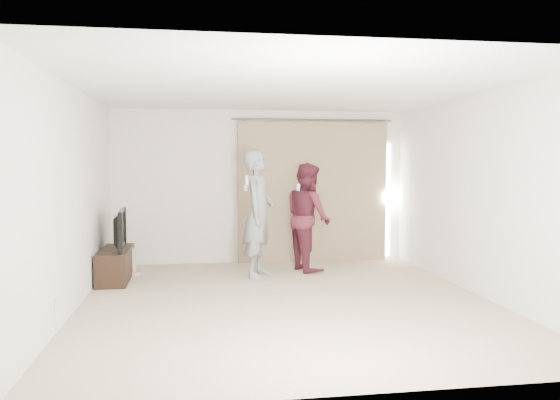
% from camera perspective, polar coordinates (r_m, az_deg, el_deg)
% --- Properties ---
extents(floor, '(5.50, 5.50, 0.00)m').
position_cam_1_polar(floor, '(6.85, 0.74, -10.55)').
color(floor, tan).
rests_on(floor, ground).
extents(wall_back, '(5.00, 0.04, 2.60)m').
position_cam_1_polar(wall_back, '(9.36, -2.02, 1.43)').
color(wall_back, silver).
rests_on(wall_back, ground).
extents(wall_left, '(0.04, 5.50, 2.60)m').
position_cam_1_polar(wall_left, '(6.70, -20.85, 0.14)').
color(wall_left, silver).
rests_on(wall_left, ground).
extents(ceiling, '(5.00, 5.50, 0.01)m').
position_cam_1_polar(ceiling, '(6.68, 0.76, 11.57)').
color(ceiling, white).
rests_on(ceiling, wall_back).
extents(curtain, '(2.80, 0.11, 2.46)m').
position_cam_1_polar(curtain, '(9.45, 3.55, 0.86)').
color(curtain, '#97855C').
rests_on(curtain, ground).
extents(tv_console, '(0.41, 1.19, 0.46)m').
position_cam_1_polar(tv_console, '(8.33, -16.79, -6.49)').
color(tv_console, black).
rests_on(tv_console, ground).
extents(tv, '(0.20, 1.01, 0.58)m').
position_cam_1_polar(tv, '(8.25, -16.86, -2.96)').
color(tv, black).
rests_on(tv, tv_console).
extents(scratching_post, '(0.31, 0.31, 0.41)m').
position_cam_1_polar(scratching_post, '(8.66, -15.36, -6.48)').
color(scratching_post, tan).
rests_on(scratching_post, ground).
extents(person_man, '(0.68, 0.81, 1.90)m').
position_cam_1_polar(person_man, '(8.16, -2.26, -1.41)').
color(person_man, gray).
rests_on(person_man, ground).
extents(person_woman, '(0.82, 0.96, 1.70)m').
position_cam_1_polar(person_woman, '(8.66, 2.95, -1.76)').
color(person_woman, '#4F1A26').
rests_on(person_woman, ground).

